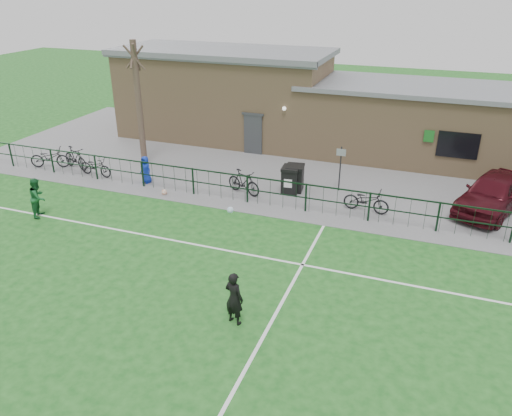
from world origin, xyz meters
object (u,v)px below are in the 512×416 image
(ball_ground, at_px, (164,192))
(spectator_child, at_px, (146,170))
(wheelie_bin_right, at_px, (295,179))
(bicycle_d, at_px, (244,182))
(wheelie_bin_left, at_px, (291,180))
(outfield_player, at_px, (38,197))
(bicycle_b, at_px, (75,158))
(bicycle_a, at_px, (50,158))
(bicycle_c, at_px, (96,166))
(bare_tree, at_px, (139,105))
(sign_post, at_px, (340,169))
(bicycle_e, at_px, (366,200))
(car_maroon, at_px, (494,193))

(ball_ground, bearing_deg, spectator_child, 147.25)
(wheelie_bin_right, distance_m, bicycle_d, 2.25)
(wheelie_bin_left, bearing_deg, outfield_player, -151.71)
(wheelie_bin_right, height_order, bicycle_b, bicycle_b)
(bicycle_a, distance_m, outfield_player, 5.69)
(bicycle_a, xyz_separation_m, bicycle_c, (2.82, -0.17, -0.04))
(bare_tree, relative_size, bicycle_b, 3.30)
(sign_post, bearing_deg, bicycle_d, -154.78)
(bare_tree, xyz_separation_m, wheelie_bin_right, (7.99, -0.60, -2.44))
(sign_post, distance_m, bicycle_e, 2.36)
(wheelie_bin_left, distance_m, sign_post, 2.19)
(wheelie_bin_right, relative_size, ball_ground, 4.42)
(sign_post, height_order, bicycle_a, sign_post)
(bare_tree, xyz_separation_m, outfield_player, (-0.69, -6.50, -2.21))
(bicycle_d, bearing_deg, bare_tree, 94.41)
(spectator_child, distance_m, outfield_player, 4.90)
(bicycle_a, relative_size, bicycle_d, 1.08)
(outfield_player, bearing_deg, bare_tree, -27.60)
(sign_post, relative_size, bicycle_d, 1.13)
(wheelie_bin_right, bearing_deg, bicycle_e, -26.40)
(bicycle_c, distance_m, bicycle_d, 7.33)
(wheelie_bin_left, distance_m, outfield_player, 10.28)
(bicycle_a, distance_m, bicycle_d, 10.14)
(bicycle_b, relative_size, bicycle_e, 0.99)
(bare_tree, relative_size, wheelie_bin_left, 5.65)
(bare_tree, relative_size, bicycle_c, 3.41)
(wheelie_bin_right, relative_size, bicycle_b, 0.59)
(bicycle_b, distance_m, outfield_player, 5.27)
(bicycle_b, relative_size, ball_ground, 7.47)
(spectator_child, bearing_deg, bicycle_e, 17.23)
(bicycle_d, height_order, outfield_player, outfield_player)
(wheelie_bin_left, bearing_deg, bare_tree, 168.79)
(bare_tree, height_order, outfield_player, bare_tree)
(ball_ground, bearing_deg, bicycle_e, 8.79)
(spectator_child, bearing_deg, sign_post, 29.40)
(bare_tree, bearing_deg, outfield_player, -96.05)
(bicycle_d, relative_size, outfield_player, 1.12)
(bare_tree, distance_m, sign_post, 10.01)
(outfield_player, bearing_deg, wheelie_bin_left, -77.77)
(wheelie_bin_left, height_order, outfield_player, outfield_player)
(wheelie_bin_left, height_order, bicycle_d, same)
(wheelie_bin_right, relative_size, car_maroon, 0.24)
(bare_tree, distance_m, spectator_child, 3.42)
(bicycle_e, bearing_deg, wheelie_bin_left, 81.09)
(bicycle_c, distance_m, spectator_child, 2.69)
(bare_tree, xyz_separation_m, sign_post, (9.81, 0.09, -1.98))
(bare_tree, bearing_deg, bicycle_e, -8.54)
(spectator_child, relative_size, outfield_player, 0.80)
(wheelie_bin_right, bearing_deg, bare_tree, 167.73)
(wheelie_bin_right, distance_m, spectator_child, 6.76)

